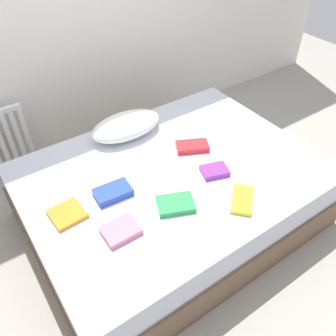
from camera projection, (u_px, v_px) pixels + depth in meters
ground_plane at (172, 218)px, 2.71m from camera, size 8.00×8.00×0.00m
bed at (172, 196)px, 2.54m from camera, size 2.00×1.50×0.50m
radiator at (1, 141)px, 2.83m from camera, size 0.45×0.04×0.54m
pillow at (126, 126)px, 2.63m from camera, size 0.56×0.31×0.16m
textbook_pink at (121, 231)px, 1.96m from camera, size 0.20×0.16×0.04m
textbook_green at (176, 204)px, 2.11m from camera, size 0.27×0.23×0.04m
textbook_purple at (215, 171)px, 2.34m from camera, size 0.21×0.18×0.04m
textbook_blue at (113, 192)px, 2.18m from camera, size 0.24×0.16×0.05m
textbook_orange at (67, 214)px, 2.06m from camera, size 0.20×0.20×0.03m
textbook_yellow at (242, 199)px, 2.15m from camera, size 0.26×0.26×0.03m
textbook_red at (192, 146)px, 2.54m from camera, size 0.27×0.22×0.04m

